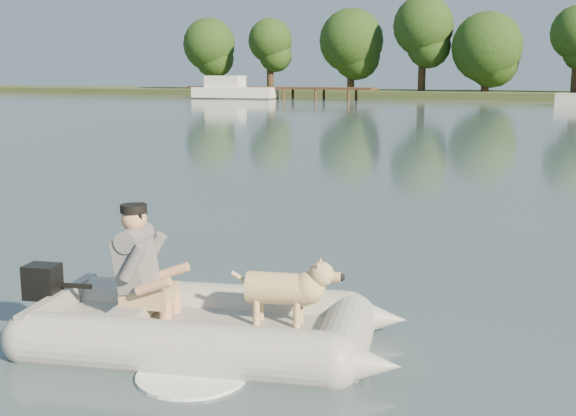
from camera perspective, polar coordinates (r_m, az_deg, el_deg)
The scene contains 8 objects.
water at distance 6.64m, azimuth -4.94°, elevation -8.87°, with size 160.00×160.00×0.00m, color slate.
dock at distance 64.40m, azimuth -0.78°, elevation 9.09°, with size 18.00×2.00×1.04m, color #4C331E, non-canonical shape.
treeline at distance 66.89m, azimuth 20.78°, elevation 12.73°, with size 71.02×7.35×9.27m.
dinghy at distance 5.93m, azimuth -6.34°, elevation -6.01°, with size 4.31×3.23×1.24m, color #989893, non-canonical shape.
man at distance 6.13m, azimuth -11.79°, elevation -3.96°, with size 0.64×0.55×0.96m, color slate, non-canonical shape.
dog at distance 5.85m, azimuth -0.78°, elevation -6.80°, with size 0.83×0.29×0.55m, color tan, non-canonical shape.
outboard_motor at distance 6.58m, azimuth -18.74°, elevation -7.05°, with size 0.37×0.26×0.70m, color black, non-canonical shape.
cabin_cruiser at distance 64.55m, azimuth -4.22°, elevation 9.50°, with size 7.67×2.74×2.37m, color white, non-canonical shape.
Camera 1 is at (3.26, -5.34, 2.21)m, focal length 45.00 mm.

